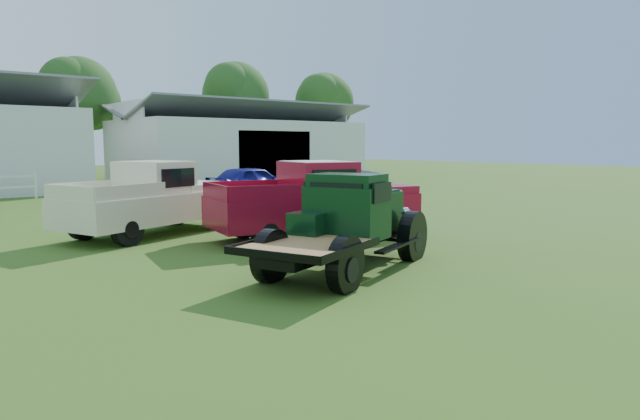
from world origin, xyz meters
TOP-DOWN VIEW (x-y plane):
  - ground at (0.00, 0.00)m, footprint 120.00×120.00m
  - shed_right at (14.00, 27.00)m, footprint 16.80×9.20m
  - tree_c at (5.00, 33.00)m, footprint 5.40×5.40m
  - tree_d at (18.00, 34.00)m, footprint 6.00×6.00m
  - tree_e at (26.00, 32.00)m, footprint 5.70×5.70m
  - vintage_flatbed at (-0.15, 0.02)m, footprint 5.06×3.42m
  - red_pickup at (1.80, 3.40)m, footprint 5.86×3.22m
  - white_pickup at (-1.18, 6.63)m, footprint 5.65×3.66m
  - misc_car_blue at (6.35, 13.44)m, footprint 4.63×2.51m
  - misc_car_grey at (10.99, 13.16)m, footprint 5.14×2.18m

SIDE VIEW (x-z plane):
  - ground at x=0.00m, z-range 0.00..0.00m
  - misc_car_blue at x=6.35m, z-range 0.00..1.50m
  - misc_car_grey at x=10.99m, z-range 0.00..1.65m
  - vintage_flatbed at x=-0.15m, z-range 0.00..1.87m
  - white_pickup at x=-1.18m, z-range 0.00..1.94m
  - red_pickup at x=1.80m, z-range 0.00..2.02m
  - shed_right at x=14.00m, z-range 0.00..5.20m
  - tree_c at x=5.00m, z-range 0.00..9.00m
  - tree_e at x=26.00m, z-range 0.00..9.50m
  - tree_d at x=18.00m, z-range 0.00..10.00m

